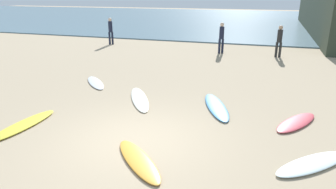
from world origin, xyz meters
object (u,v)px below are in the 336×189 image
at_px(surfboard_0, 96,83).
at_px(surfboard_1, 140,99).
at_px(surfboard_4, 312,164).
at_px(beachgoer_far, 111,30).
at_px(surfboard_6, 139,160).
at_px(beachgoer_mid, 222,36).
at_px(beachgoer_near, 279,40).
at_px(surfboard_5, 216,107).
at_px(surfboard_3, 23,125).
at_px(surfboard_2, 296,122).

height_order(surfboard_0, surfboard_1, surfboard_0).
relative_size(surfboard_1, surfboard_4, 1.25).
bearing_deg(beachgoer_far, surfboard_0, 75.62).
height_order(surfboard_0, surfboard_6, surfboard_6).
distance_m(surfboard_6, beachgoer_mid, 12.89).
distance_m(beachgoer_near, beachgoer_mid, 3.25).
relative_size(surfboard_1, surfboard_5, 1.04).
distance_m(surfboard_3, surfboard_5, 5.76).
bearing_deg(beachgoer_far, surfboard_2, 98.95).
bearing_deg(surfboard_6, surfboard_3, 124.71).
height_order(surfboard_3, beachgoer_mid, beachgoer_mid).
distance_m(surfboard_6, beachgoer_near, 13.14).
bearing_deg(surfboard_6, surfboard_5, 29.32).
distance_m(surfboard_3, surfboard_6, 3.85).
xyz_separation_m(surfboard_3, surfboard_4, (7.40, 0.30, -0.00)).
distance_m(surfboard_2, surfboard_6, 4.74).
distance_m(surfboard_1, surfboard_3, 3.74).
height_order(surfboard_4, beachgoer_near, beachgoer_near).
distance_m(surfboard_0, beachgoer_mid, 8.85).
xyz_separation_m(surfboard_0, beachgoer_near, (7.15, 7.75, 0.96)).
bearing_deg(surfboard_0, beachgoer_near, -174.96).
bearing_deg(surfboard_6, surfboard_2, -1.32).
height_order(beachgoer_near, beachgoer_far, beachgoer_far).
distance_m(surfboard_1, beachgoer_far, 11.87).
distance_m(surfboard_4, surfboard_6, 3.76).
distance_m(beachgoer_mid, beachgoer_far, 7.85).
relative_size(surfboard_3, surfboard_5, 0.93).
bearing_deg(surfboard_5, beachgoer_mid, -103.62).
xyz_separation_m(surfboard_5, beachgoer_far, (-9.04, 9.91, 0.98)).
relative_size(surfboard_0, beachgoer_near, 1.15).
distance_m(surfboard_2, surfboard_3, 7.67).
height_order(surfboard_2, surfboard_3, surfboard_2).
xyz_separation_m(surfboard_2, surfboard_3, (-7.24, -2.53, -0.00)).
bearing_deg(beachgoer_far, surfboard_5, 93.82).
relative_size(surfboard_0, surfboard_5, 0.82).
distance_m(surfboard_2, beachgoer_far, 15.49).
bearing_deg(beachgoer_mid, surfboard_5, 65.77).
bearing_deg(surfboard_3, surfboard_6, 172.22).
bearing_deg(surfboard_0, beachgoer_far, -108.12).
height_order(surfboard_1, beachgoer_mid, beachgoer_mid).
bearing_deg(surfboard_2, surfboard_6, -107.11).
relative_size(surfboard_3, beachgoer_mid, 1.27).
xyz_separation_m(beachgoer_near, beachgoer_mid, (-3.25, 0.13, 0.03)).
height_order(surfboard_5, surfboard_6, surfboard_5).
xyz_separation_m(surfboard_3, beachgoer_near, (6.90, 12.01, 0.95)).
distance_m(surfboard_1, surfboard_2, 5.04).
height_order(surfboard_1, beachgoer_far, beachgoer_far).
bearing_deg(beachgoer_far, beachgoer_near, 136.49).
xyz_separation_m(surfboard_5, beachgoer_mid, (-1.23, 9.08, 0.98)).
xyz_separation_m(surfboard_1, surfboard_2, (5.02, -0.48, 0.01)).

